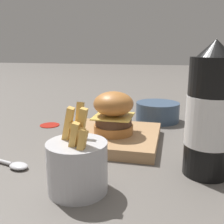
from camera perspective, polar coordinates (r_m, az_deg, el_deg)
The scene contains 8 objects.
ground_plane at distance 0.68m, azimuth 7.68°, elevation -5.35°, with size 6.00×6.00×0.00m, color #5B5651.
serving_board at distance 0.63m, azimuth 0.00°, elevation -5.49°, with size 0.22×0.22×0.02m.
burger at distance 0.61m, azimuth 0.32°, elevation -0.11°, with size 0.09×0.09×0.10m.
ketchup_bottle at distance 0.48m, azimuth 20.48°, elevation -0.75°, with size 0.08×0.08×0.24m.
fries_basket at distance 0.42m, azimuth -7.57°, elevation -11.30°, with size 0.09×0.09×0.14m.
side_bowl at distance 0.82m, azimuth 9.87°, elevation 0.17°, with size 0.13×0.13×0.06m.
spoon at distance 0.56m, azimuth -22.03°, elevation -10.15°, with size 0.06×0.18×0.01m.
ketchup_puddle at distance 0.79m, azimuth -13.41°, elevation -2.74°, with size 0.06×0.06×0.00m.
Camera 1 is at (-0.64, -0.06, 0.22)m, focal length 42.00 mm.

